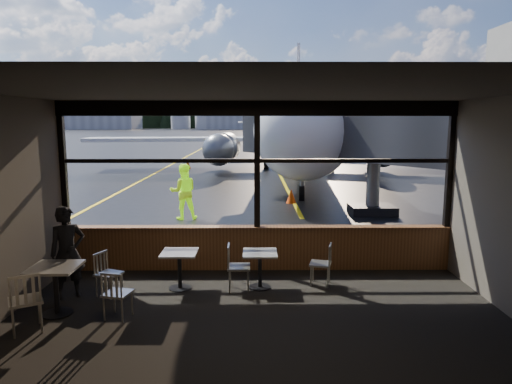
{
  "coord_description": "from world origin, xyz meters",
  "views": [
    {
      "loc": [
        -0.09,
        -9.27,
        3.09
      ],
      "look_at": [
        -0.02,
        1.0,
        1.5
      ],
      "focal_mm": 32.0,
      "sensor_mm": 36.0,
      "label": 1
    }
  ],
  "objects_px": {
    "chair_left_s": "(25,301)",
    "ground_crew": "(183,192)",
    "airliner": "(300,89)",
    "chair_mid_s": "(118,294)",
    "cafe_table_near": "(260,270)",
    "cafe_table_mid": "(180,270)",
    "cafe_table_left": "(56,291)",
    "cone_nose": "(291,196)",
    "chair_mid_w": "(109,274)",
    "cone_wing": "(188,164)",
    "chair_near_e": "(320,264)",
    "passenger": "(68,253)",
    "chair_near_w": "(239,267)",
    "jet_bridge": "(367,144)"
  },
  "relations": [
    {
      "from": "chair_left_s",
      "to": "cone_wing",
      "type": "bearing_deg",
      "value": 62.83
    },
    {
      "from": "cafe_table_left",
      "to": "chair_mid_s",
      "type": "bearing_deg",
      "value": -8.01
    },
    {
      "from": "passenger",
      "to": "ground_crew",
      "type": "height_order",
      "value": "ground_crew"
    },
    {
      "from": "cafe_table_mid",
      "to": "passenger",
      "type": "relative_size",
      "value": 0.43
    },
    {
      "from": "cafe_table_near",
      "to": "chair_left_s",
      "type": "distance_m",
      "value": 3.91
    },
    {
      "from": "chair_mid_s",
      "to": "ground_crew",
      "type": "height_order",
      "value": "ground_crew"
    },
    {
      "from": "airliner",
      "to": "cafe_table_left",
      "type": "bearing_deg",
      "value": -100.44
    },
    {
      "from": "cafe_table_near",
      "to": "chair_near_w",
      "type": "height_order",
      "value": "chair_near_w"
    },
    {
      "from": "cafe_table_near",
      "to": "chair_near_e",
      "type": "distance_m",
      "value": 1.17
    },
    {
      "from": "chair_mid_w",
      "to": "chair_left_s",
      "type": "height_order",
      "value": "chair_left_s"
    },
    {
      "from": "cafe_table_left",
      "to": "chair_near_w",
      "type": "distance_m",
      "value": 3.09
    },
    {
      "from": "cafe_table_near",
      "to": "chair_near_e",
      "type": "height_order",
      "value": "chair_near_e"
    },
    {
      "from": "chair_near_e",
      "to": "ground_crew",
      "type": "bearing_deg",
      "value": 45.05
    },
    {
      "from": "jet_bridge",
      "to": "chair_left_s",
      "type": "xyz_separation_m",
      "value": [
        -7.04,
        -8.36,
        -1.92
      ]
    },
    {
      "from": "airliner",
      "to": "cafe_table_left",
      "type": "xyz_separation_m",
      "value": [
        -6.09,
        -21.9,
        -4.68
      ]
    },
    {
      "from": "chair_mid_s",
      "to": "ground_crew",
      "type": "relative_size",
      "value": 0.46
    },
    {
      "from": "chair_mid_w",
      "to": "chair_left_s",
      "type": "relative_size",
      "value": 0.85
    },
    {
      "from": "cafe_table_near",
      "to": "chair_mid_w",
      "type": "relative_size",
      "value": 0.87
    },
    {
      "from": "cafe_table_mid",
      "to": "cone_wing",
      "type": "relative_size",
      "value": 1.25
    },
    {
      "from": "jet_bridge",
      "to": "chair_mid_w",
      "type": "height_order",
      "value": "jet_bridge"
    },
    {
      "from": "jet_bridge",
      "to": "cone_nose",
      "type": "relative_size",
      "value": 20.34
    },
    {
      "from": "jet_bridge",
      "to": "passenger",
      "type": "height_order",
      "value": "jet_bridge"
    },
    {
      "from": "airliner",
      "to": "cone_nose",
      "type": "bearing_deg",
      "value": -91.99
    },
    {
      "from": "cafe_table_mid",
      "to": "chair_left_s",
      "type": "height_order",
      "value": "chair_left_s"
    },
    {
      "from": "airliner",
      "to": "cone_nose",
      "type": "height_order",
      "value": "airliner"
    },
    {
      "from": "cafe_table_near",
      "to": "chair_mid_s",
      "type": "distance_m",
      "value": 2.62
    },
    {
      "from": "airliner",
      "to": "chair_mid_s",
      "type": "height_order",
      "value": "airliner"
    },
    {
      "from": "cafe_table_left",
      "to": "cafe_table_near",
      "type": "bearing_deg",
      "value": 19.5
    },
    {
      "from": "cone_nose",
      "to": "ground_crew",
      "type": "bearing_deg",
      "value": -142.43
    },
    {
      "from": "airliner",
      "to": "chair_mid_s",
      "type": "xyz_separation_m",
      "value": [
        -5.06,
        -22.04,
        -4.69
      ]
    },
    {
      "from": "chair_mid_s",
      "to": "cafe_table_left",
      "type": "bearing_deg",
      "value": -174.52
    },
    {
      "from": "airliner",
      "to": "chair_left_s",
      "type": "xyz_separation_m",
      "value": [
        -6.28,
        -22.5,
        -4.62
      ]
    },
    {
      "from": "chair_near_w",
      "to": "chair_left_s",
      "type": "height_order",
      "value": "chair_left_s"
    },
    {
      "from": "chair_mid_w",
      "to": "cone_nose",
      "type": "relative_size",
      "value": 1.49
    },
    {
      "from": "chair_near_e",
      "to": "cone_wing",
      "type": "height_order",
      "value": "chair_near_e"
    },
    {
      "from": "chair_near_w",
      "to": "cafe_table_mid",
      "type": "bearing_deg",
      "value": -94.57
    },
    {
      "from": "cafe_table_near",
      "to": "cafe_table_mid",
      "type": "relative_size",
      "value": 0.97
    },
    {
      "from": "cafe_table_mid",
      "to": "cafe_table_near",
      "type": "bearing_deg",
      "value": 1.38
    },
    {
      "from": "jet_bridge",
      "to": "passenger",
      "type": "xyz_separation_m",
      "value": [
        -6.93,
        -7.03,
        -1.57
      ]
    },
    {
      "from": "chair_mid_w",
      "to": "chair_left_s",
      "type": "distance_m",
      "value": 1.6
    },
    {
      "from": "jet_bridge",
      "to": "ground_crew",
      "type": "xyz_separation_m",
      "value": [
        -5.9,
        -0.41,
        -1.5
      ]
    },
    {
      "from": "cone_wing",
      "to": "chair_left_s",
      "type": "bearing_deg",
      "value": -87.65
    },
    {
      "from": "cafe_table_left",
      "to": "chair_mid_s",
      "type": "relative_size",
      "value": 1.01
    },
    {
      "from": "cafe_table_left",
      "to": "ground_crew",
      "type": "xyz_separation_m",
      "value": [
        0.95,
        7.35,
        0.48
      ]
    },
    {
      "from": "chair_left_s",
      "to": "ground_crew",
      "type": "xyz_separation_m",
      "value": [
        1.14,
        7.95,
        0.41
      ]
    },
    {
      "from": "chair_mid_w",
      "to": "cone_wing",
      "type": "xyz_separation_m",
      "value": [
        -1.77,
        22.45,
        -0.12
      ]
    },
    {
      "from": "airliner",
      "to": "chair_left_s",
      "type": "relative_size",
      "value": 35.34
    },
    {
      "from": "chair_mid_w",
      "to": "airliner",
      "type": "bearing_deg",
      "value": -170.74
    },
    {
      "from": "cafe_table_left",
      "to": "chair_mid_s",
      "type": "height_order",
      "value": "cafe_table_left"
    },
    {
      "from": "chair_mid_s",
      "to": "cafe_table_mid",
      "type": "bearing_deg",
      "value": 72.25
    }
  ]
}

